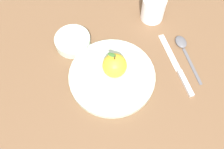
% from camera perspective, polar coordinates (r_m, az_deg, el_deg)
% --- Properties ---
extents(ground_plane, '(2.40, 2.40, 0.00)m').
position_cam_1_polar(ground_plane, '(0.73, 3.26, 0.52)').
color(ground_plane, brown).
extents(dinner_plate, '(0.25, 0.25, 0.02)m').
position_cam_1_polar(dinner_plate, '(0.71, 0.00, -0.35)').
color(dinner_plate, '#B2C6B2').
rests_on(dinner_plate, ground_plane).
extents(apple, '(0.07, 0.07, 0.08)m').
position_cam_1_polar(apple, '(0.68, 0.62, 2.14)').
color(apple, gold).
rests_on(apple, dinner_plate).
extents(side_bowl, '(0.11, 0.11, 0.03)m').
position_cam_1_polar(side_bowl, '(0.78, -9.28, 7.91)').
color(side_bowl, '#B2C6B2').
rests_on(side_bowl, ground_plane).
extents(cup, '(0.08, 0.08, 0.08)m').
position_cam_1_polar(cup, '(0.83, 9.76, 15.30)').
color(cup, white).
rests_on(cup, ground_plane).
extents(knife, '(0.21, 0.13, 0.01)m').
position_cam_1_polar(knife, '(0.76, 15.42, 1.20)').
color(knife, silver).
rests_on(knife, ground_plane).
extents(spoon, '(0.16, 0.11, 0.01)m').
position_cam_1_polar(spoon, '(0.80, 16.53, 6.22)').
color(spoon, '#59595E').
rests_on(spoon, ground_plane).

